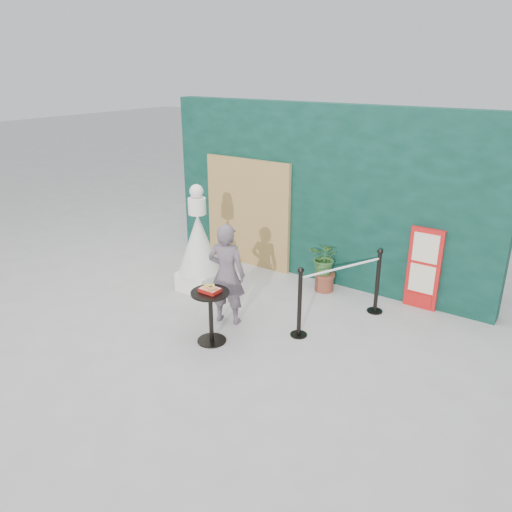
# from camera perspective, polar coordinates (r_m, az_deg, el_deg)

# --- Properties ---
(ground) EXTENTS (60.00, 60.00, 0.00)m
(ground) POSITION_cam_1_polar(r_m,az_deg,el_deg) (6.75, -5.94, -10.99)
(ground) COLOR #ADAAA5
(ground) RESTS_ON ground
(back_wall) EXTENTS (6.00, 0.30, 3.00)m
(back_wall) POSITION_cam_1_polar(r_m,az_deg,el_deg) (8.60, 7.49, 6.95)
(back_wall) COLOR black
(back_wall) RESTS_ON ground
(bamboo_fence) EXTENTS (1.80, 0.08, 2.00)m
(bamboo_fence) POSITION_cam_1_polar(r_m,az_deg,el_deg) (9.27, -0.96, 4.95)
(bamboo_fence) COLOR tan
(bamboo_fence) RESTS_ON ground
(woman) EXTENTS (0.63, 0.50, 1.51)m
(woman) POSITION_cam_1_polar(r_m,az_deg,el_deg) (7.17, -3.37, -2.09)
(woman) COLOR #665861
(woman) RESTS_ON ground
(menu_board) EXTENTS (0.50, 0.07, 1.30)m
(menu_board) POSITION_cam_1_polar(r_m,az_deg,el_deg) (8.03, 18.60, -1.42)
(menu_board) COLOR red
(menu_board) RESTS_ON ground
(statue) EXTENTS (0.71, 0.71, 1.81)m
(statue) POSITION_cam_1_polar(r_m,az_deg,el_deg) (8.27, -6.55, 0.88)
(statue) COLOR white
(statue) RESTS_ON ground
(cafe_table) EXTENTS (0.52, 0.52, 0.75)m
(cafe_table) POSITION_cam_1_polar(r_m,az_deg,el_deg) (6.77, -5.20, -6.03)
(cafe_table) COLOR black
(cafe_table) RESTS_ON ground
(food_basket) EXTENTS (0.26, 0.19, 0.11)m
(food_basket) POSITION_cam_1_polar(r_m,az_deg,el_deg) (6.64, -5.26, -3.80)
(food_basket) COLOR #AA1712
(food_basket) RESTS_ON cafe_table
(planter) EXTENTS (0.51, 0.45, 0.88)m
(planter) POSITION_cam_1_polar(r_m,az_deg,el_deg) (8.34, 7.92, -0.72)
(planter) COLOR brown
(planter) RESTS_ON ground
(stanchion_barrier) EXTENTS (0.84, 1.54, 1.03)m
(stanchion_barrier) POSITION_cam_1_polar(r_m,az_deg,el_deg) (7.31, 9.61, -4.13)
(stanchion_barrier) COLOR black
(stanchion_barrier) RESTS_ON ground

